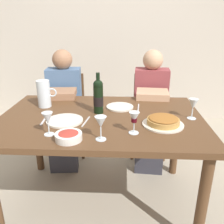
# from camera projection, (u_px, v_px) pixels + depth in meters

# --- Properties ---
(ground_plane) EXTENTS (8.00, 8.00, 0.00)m
(ground_plane) POSITION_uv_depth(u_px,v_px,m) (102.00, 199.00, 2.05)
(ground_plane) COLOR #B2A893
(back_wall) EXTENTS (8.00, 0.10, 2.80)m
(back_wall) POSITION_uv_depth(u_px,v_px,m) (113.00, 22.00, 3.35)
(back_wall) COLOR beige
(back_wall) RESTS_ON ground
(dining_table) EXTENTS (1.50, 1.00, 0.76)m
(dining_table) POSITION_uv_depth(u_px,v_px,m) (101.00, 128.00, 1.81)
(dining_table) COLOR brown
(dining_table) RESTS_ON ground
(wine_bottle) EXTENTS (0.08, 0.08, 0.31)m
(wine_bottle) POSITION_uv_depth(u_px,v_px,m) (98.00, 96.00, 1.80)
(wine_bottle) COLOR black
(wine_bottle) RESTS_ON dining_table
(water_pitcher) EXTENTS (0.16, 0.11, 0.22)m
(water_pitcher) POSITION_uv_depth(u_px,v_px,m) (44.00, 95.00, 1.94)
(water_pitcher) COLOR silver
(water_pitcher) RESTS_ON dining_table
(baked_tart) EXTENTS (0.28, 0.28, 0.06)m
(baked_tart) POSITION_uv_depth(u_px,v_px,m) (163.00, 121.00, 1.62)
(baked_tart) COLOR silver
(baked_tart) RESTS_ON dining_table
(salad_bowl) EXTENTS (0.16, 0.16, 0.05)m
(salad_bowl) POSITION_uv_depth(u_px,v_px,m) (69.00, 136.00, 1.42)
(salad_bowl) COLOR white
(salad_bowl) RESTS_ON dining_table
(wine_glass_left_diner) EXTENTS (0.07, 0.07, 0.15)m
(wine_glass_left_diner) POSITION_uv_depth(u_px,v_px,m) (48.00, 119.00, 1.45)
(wine_glass_left_diner) COLOR silver
(wine_glass_left_diner) RESTS_ON dining_table
(wine_glass_right_diner) EXTENTS (0.07, 0.07, 0.15)m
(wine_glass_right_diner) POSITION_uv_depth(u_px,v_px,m) (193.00, 105.00, 1.70)
(wine_glass_right_diner) COLOR silver
(wine_glass_right_diner) RESTS_ON dining_table
(wine_glass_centre) EXTENTS (0.07, 0.07, 0.14)m
(wine_glass_centre) POSITION_uv_depth(u_px,v_px,m) (134.00, 118.00, 1.48)
(wine_glass_centre) COLOR silver
(wine_glass_centre) RESTS_ON dining_table
(wine_glass_spare) EXTENTS (0.07, 0.07, 0.15)m
(wine_glass_spare) POSITION_uv_depth(u_px,v_px,m) (101.00, 123.00, 1.39)
(wine_glass_spare) COLOR silver
(wine_glass_spare) RESTS_ON dining_table
(dinner_plate_left_setting) EXTENTS (0.26, 0.26, 0.01)m
(dinner_plate_left_setting) POSITION_uv_depth(u_px,v_px,m) (65.00, 121.00, 1.68)
(dinner_plate_left_setting) COLOR silver
(dinner_plate_left_setting) RESTS_ON dining_table
(dinner_plate_right_setting) EXTENTS (0.22, 0.22, 0.01)m
(dinner_plate_right_setting) POSITION_uv_depth(u_px,v_px,m) (120.00, 107.00, 1.95)
(dinner_plate_right_setting) COLOR silver
(dinner_plate_right_setting) RESTS_ON dining_table
(fork_left_setting) EXTENTS (0.02, 0.16, 0.00)m
(fork_left_setting) POSITION_uv_depth(u_px,v_px,m) (44.00, 121.00, 1.69)
(fork_left_setting) COLOR silver
(fork_left_setting) RESTS_ON dining_table
(knife_left_setting) EXTENTS (0.04, 0.18, 0.00)m
(knife_left_setting) POSITION_uv_depth(u_px,v_px,m) (86.00, 121.00, 1.68)
(knife_left_setting) COLOR silver
(knife_left_setting) RESTS_ON dining_table
(knife_right_setting) EXTENTS (0.02, 0.18, 0.00)m
(knife_right_setting) POSITION_uv_depth(u_px,v_px,m) (138.00, 108.00, 1.94)
(knife_right_setting) COLOR silver
(knife_right_setting) RESTS_ON dining_table
(spoon_right_setting) EXTENTS (0.02, 0.16, 0.00)m
(spoon_right_setting) POSITION_uv_depth(u_px,v_px,m) (102.00, 107.00, 1.96)
(spoon_right_setting) COLOR silver
(spoon_right_setting) RESTS_ON dining_table
(chair_left) EXTENTS (0.44, 0.44, 0.87)m
(chair_left) POSITION_uv_depth(u_px,v_px,m) (68.00, 108.00, 2.70)
(chair_left) COLOR brown
(chair_left) RESTS_ON ground
(diner_left) EXTENTS (0.37, 0.53, 1.16)m
(diner_left) POSITION_uv_depth(u_px,v_px,m) (64.00, 105.00, 2.43)
(diner_left) COLOR #4C6B93
(diner_left) RESTS_ON ground
(chair_right) EXTENTS (0.43, 0.43, 0.87)m
(chair_right) POSITION_uv_depth(u_px,v_px,m) (149.00, 109.00, 2.67)
(chair_right) COLOR brown
(chair_right) RESTS_ON ground
(diner_right) EXTENTS (0.36, 0.52, 1.16)m
(diner_right) POSITION_uv_depth(u_px,v_px,m) (151.00, 106.00, 2.41)
(diner_right) COLOR #8E3D42
(diner_right) RESTS_ON ground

